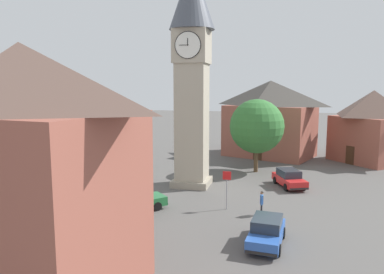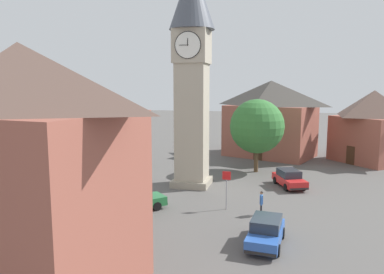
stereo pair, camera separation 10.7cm
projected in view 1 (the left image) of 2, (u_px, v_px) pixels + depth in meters
ground_plane at (192, 185)px, 33.37m from camera, size 200.00×200.00×0.00m
clock_tower at (192, 57)px, 31.84m from camera, size 3.91×3.91×19.44m
car_blue_kerb at (267, 231)px, 20.75m from camera, size 2.09×4.26×1.53m
car_silver_kerb at (136, 200)px, 26.40m from camera, size 4.10×4.12×1.53m
car_red_corner at (289, 178)px, 32.73m from camera, size 3.14×4.46×1.53m
car_white_side at (123, 161)px, 40.48m from camera, size 2.55×4.40×1.53m
pedestrian at (262, 201)px, 25.45m from camera, size 0.24×0.56×1.69m
tree at (257, 126)px, 37.94m from camera, size 5.56×5.56×7.55m
building_shop_left at (270, 118)px, 46.82m from camera, size 12.60×10.58×9.54m
building_terrace_right at (372, 126)px, 43.21m from camera, size 10.29×10.34×8.39m
building_hall_far at (26, 167)px, 15.72m from camera, size 10.15×7.93×10.61m
lamp_post at (93, 147)px, 36.15m from camera, size 0.36×0.36×4.36m
road_sign at (227, 184)px, 26.53m from camera, size 0.60×0.07×2.80m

